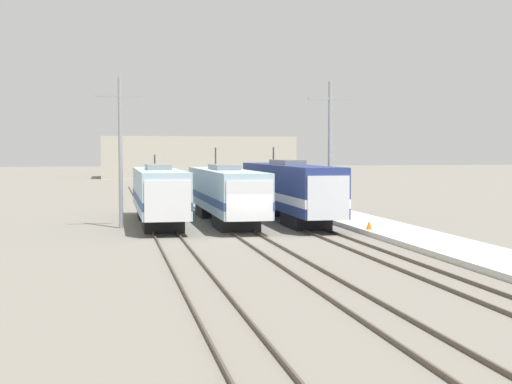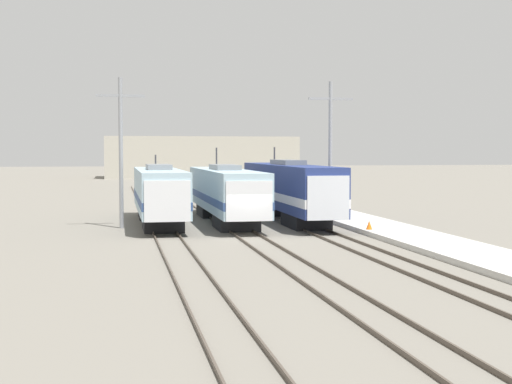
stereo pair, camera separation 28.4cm
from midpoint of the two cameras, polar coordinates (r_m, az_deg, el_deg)
ground_plane at (r=41.63m, az=-0.81°, el=-3.61°), size 400.00×400.00×0.00m
rail_pair_far_left at (r=41.02m, az=-7.24°, el=-3.64°), size 1.51×120.00×0.15m
rail_pair_center at (r=41.62m, az=-0.81°, el=-3.51°), size 1.51×120.00×0.15m
rail_pair_far_right at (r=42.73m, az=5.35°, el=-3.35°), size 1.51×120.00×0.15m
locomotive_far_left at (r=48.75m, az=-7.96°, el=-0.14°), size 2.93×16.55×4.74m
locomotive_center at (r=49.77m, az=-2.63°, el=-0.07°), size 3.01×18.82×5.27m
locomotive_far_right at (r=51.11m, az=2.46°, el=0.19°), size 2.82×20.07×5.32m
catenary_tower_left at (r=46.87m, az=-10.96°, el=3.54°), size 3.11×0.27×9.74m
catenary_tower_right at (r=49.09m, az=5.76°, el=3.57°), size 3.11×0.27×9.74m
platform at (r=44.16m, az=10.70°, el=-3.08°), size 4.00×120.00×0.30m
traffic_cone at (r=43.38m, az=8.86°, el=-2.62°), size 0.37×0.37×0.53m
depot_building at (r=137.57m, az=-4.81°, el=2.80°), size 35.96×13.99×7.75m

